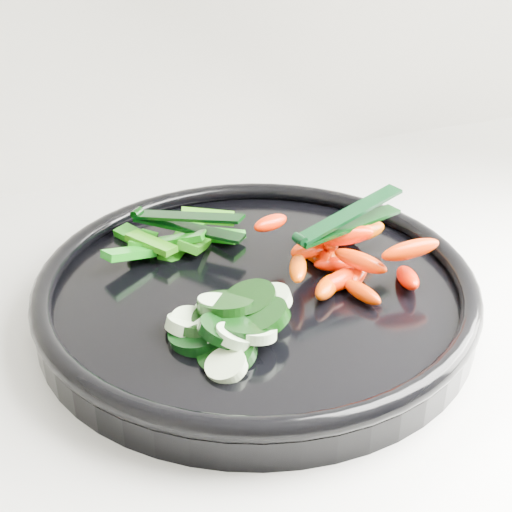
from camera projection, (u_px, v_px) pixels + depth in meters
name	position (u px, v px, depth m)	size (l,w,h in m)	color
veggie_tray	(256.00, 291.00, 0.61)	(0.41, 0.41, 0.04)	black
cucumber_pile	(225.00, 323.00, 0.55)	(0.12, 0.12, 0.04)	black
carrot_pile	(341.00, 253.00, 0.62)	(0.14, 0.14, 0.05)	#F53900
pepper_pile	(178.00, 239.00, 0.67)	(0.14, 0.09, 0.04)	#09670F
tong_carrot	(346.00, 221.00, 0.61)	(0.11, 0.04, 0.02)	black
tong_pepper	(185.00, 222.00, 0.66)	(0.09, 0.09, 0.02)	black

